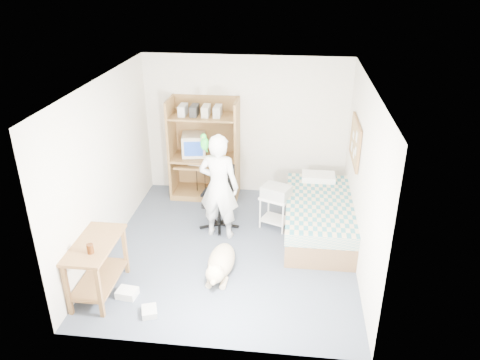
{
  "coord_description": "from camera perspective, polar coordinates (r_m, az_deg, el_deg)",
  "views": [
    {
      "loc": [
        0.82,
        -5.86,
        3.92
      ],
      "look_at": [
        0.11,
        0.2,
        1.05
      ],
      "focal_mm": 35.0,
      "sensor_mm": 36.0,
      "label": 1
    }
  ],
  "objects": [
    {
      "name": "corkboard",
      "position": [
        7.26,
        13.88,
        4.56
      ],
      "size": [
        0.04,
        0.94,
        0.66
      ],
      "color": "olive",
      "rests_on": "wall_right"
    },
    {
      "name": "parrot",
      "position": [
        6.8,
        -4.36,
        4.57
      ],
      "size": [
        0.12,
        0.22,
        0.34
      ],
      "rotation": [
        0.0,
        0.0,
        -0.15
      ],
      "color": "#148C27",
      "rests_on": "person"
    },
    {
      "name": "printer",
      "position": [
        7.35,
        4.44,
        -1.41
      ],
      "size": [
        0.51,
        0.46,
        0.18
      ],
      "primitive_type": "cube",
      "rotation": [
        0.0,
        0.0,
        -0.39
      ],
      "color": "#A3A49F",
      "rests_on": "printer_cart"
    },
    {
      "name": "pencil_cup",
      "position": [
        8.21,
        -1.99,
        3.01
      ],
      "size": [
        0.08,
        0.08,
        0.12
      ],
      "primitive_type": "cylinder",
      "color": "gold",
      "rests_on": "computer_hutch"
    },
    {
      "name": "floor_box_a",
      "position": [
        6.34,
        -13.6,
        -13.24
      ],
      "size": [
        0.27,
        0.23,
        0.1
      ],
      "primitive_type": "cube",
      "rotation": [
        0.0,
        0.0,
        -0.12
      ],
      "color": "white",
      "rests_on": "floor"
    },
    {
      "name": "dog",
      "position": [
        6.48,
        -2.38,
        -10.04
      ],
      "size": [
        0.39,
        1.1,
        0.41
      ],
      "rotation": [
        0.0,
        0.0,
        -0.05
      ],
      "color": "tan",
      "rests_on": "floor"
    },
    {
      "name": "office_chair",
      "position": [
        7.52,
        -2.47,
        -3.07
      ],
      "size": [
        0.57,
        0.57,
        1.01
      ],
      "rotation": [
        0.0,
        0.0,
        -0.15
      ],
      "color": "black",
      "rests_on": "floor"
    },
    {
      "name": "drink_glass",
      "position": [
        5.9,
        -17.8,
        -7.98
      ],
      "size": [
        0.08,
        0.08,
        0.12
      ],
      "primitive_type": "cylinder",
      "color": "#3F1D0A",
      "rests_on": "side_desk"
    },
    {
      "name": "wall_back",
      "position": [
        8.34,
        0.71,
        6.54
      ],
      "size": [
        3.6,
        0.02,
        2.5
      ],
      "primitive_type": "cube",
      "color": "white",
      "rests_on": "floor"
    },
    {
      "name": "crt_monitor",
      "position": [
        8.34,
        -5.63,
        4.32
      ],
      "size": [
        0.47,
        0.49,
        0.39
      ],
      "rotation": [
        0.0,
        0.0,
        0.16
      ],
      "color": "beige",
      "rests_on": "computer_hutch"
    },
    {
      "name": "side_desk",
      "position": [
        6.25,
        -17.07,
        -9.31
      ],
      "size": [
        0.5,
        1.0,
        0.75
      ],
      "color": "brown",
      "rests_on": "floor"
    },
    {
      "name": "ceiling",
      "position": [
        6.08,
        -1.26,
        11.71
      ],
      "size": [
        3.6,
        4.0,
        0.02
      ],
      "primitive_type": "cube",
      "color": "white",
      "rests_on": "wall_back"
    },
    {
      "name": "computer_hutch",
      "position": [
        8.34,
        -4.29,
        3.34
      ],
      "size": [
        1.2,
        0.63,
        1.8
      ],
      "color": "brown",
      "rests_on": "floor"
    },
    {
      "name": "floor_box_b",
      "position": [
        6.02,
        -10.98,
        -15.46
      ],
      "size": [
        0.24,
        0.27,
        0.08
      ],
      "primitive_type": "cube",
      "rotation": [
        0.0,
        0.0,
        0.34
      ],
      "color": "beige",
      "rests_on": "floor"
    },
    {
      "name": "wall_left",
      "position": [
        6.95,
        -16.03,
        1.6
      ],
      "size": [
        0.02,
        4.0,
        2.5
      ],
      "primitive_type": "cube",
      "color": "white",
      "rests_on": "floor"
    },
    {
      "name": "bed",
      "position": [
        7.44,
        9.57,
        -4.4
      ],
      "size": [
        1.02,
        2.02,
        0.66
      ],
      "color": "brown",
      "rests_on": "floor"
    },
    {
      "name": "floor",
      "position": [
        7.1,
        -1.06,
        -8.32
      ],
      "size": [
        4.0,
        4.0,
        0.0
      ],
      "primitive_type": "plane",
      "color": "#434B5B",
      "rests_on": "ground"
    },
    {
      "name": "person",
      "position": [
        7.03,
        -2.59,
        -0.83
      ],
      "size": [
        0.66,
        0.49,
        1.67
      ],
      "primitive_type": "imported",
      "rotation": [
        0.0,
        0.0,
        2.99
      ],
      "color": "white",
      "rests_on": "floor"
    },
    {
      "name": "printer_cart",
      "position": [
        7.48,
        4.37,
        -3.28
      ],
      "size": [
        0.56,
        0.51,
        0.54
      ],
      "rotation": [
        0.0,
        0.0,
        -0.39
      ],
      "color": "white",
      "rests_on": "floor"
    },
    {
      "name": "keyboard",
      "position": [
        8.27,
        -4.72,
        1.97
      ],
      "size": [
        0.47,
        0.21,
        0.03
      ],
      "primitive_type": "cube",
      "rotation": [
        0.0,
        0.0,
        -0.11
      ],
      "color": "beige",
      "rests_on": "computer_hutch"
    },
    {
      "name": "wall_right",
      "position": [
        6.51,
        14.74,
        0.12
      ],
      "size": [
        0.02,
        4.0,
        2.5
      ],
      "primitive_type": "cube",
      "color": "white",
      "rests_on": "floor"
    }
  ]
}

